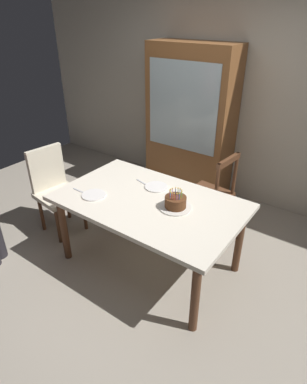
% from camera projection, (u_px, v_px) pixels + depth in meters
% --- Properties ---
extents(ground, '(6.40, 6.40, 0.00)m').
position_uv_depth(ground, '(149.00, 263.00, 3.25)').
color(ground, '#9E9384').
extents(back_wall, '(6.40, 0.10, 2.60)m').
position_uv_depth(back_wall, '(240.00, 96.00, 3.92)').
color(back_wall, beige).
rests_on(back_wall, ground).
extents(dining_table, '(1.66, 1.02, 0.74)m').
position_uv_depth(dining_table, '(149.00, 208.00, 2.93)').
color(dining_table, silver).
rests_on(dining_table, ground).
extents(birthday_cake, '(0.28, 0.28, 0.17)m').
position_uv_depth(birthday_cake, '(175.00, 203.00, 2.76)').
color(birthday_cake, silver).
rests_on(birthday_cake, dining_table).
extents(plate_near_celebrant, '(0.22, 0.22, 0.01)m').
position_uv_depth(plate_near_celebrant, '(94.00, 195.00, 2.96)').
color(plate_near_celebrant, white).
rests_on(plate_near_celebrant, dining_table).
extents(plate_far_side, '(0.22, 0.22, 0.01)m').
position_uv_depth(plate_far_side, '(156.00, 187.00, 3.09)').
color(plate_far_side, white).
rests_on(plate_far_side, dining_table).
extents(fork_near_celebrant, '(0.18, 0.02, 0.01)m').
position_uv_depth(fork_near_celebrant, '(80.00, 191.00, 3.03)').
color(fork_near_celebrant, silver).
rests_on(fork_near_celebrant, dining_table).
extents(fork_far_side, '(0.18, 0.06, 0.01)m').
position_uv_depth(fork_far_side, '(143.00, 183.00, 3.17)').
color(fork_far_side, silver).
rests_on(fork_far_side, dining_table).
extents(chair_spindle_back, '(0.48, 0.48, 0.95)m').
position_uv_depth(chair_spindle_back, '(210.00, 196.00, 3.51)').
color(chair_spindle_back, '#56331E').
rests_on(chair_spindle_back, ground).
extents(chair_upholstered, '(0.50, 0.49, 0.95)m').
position_uv_depth(chair_upholstered, '(54.00, 186.00, 3.55)').
color(chair_upholstered, beige).
rests_on(chair_upholstered, ground).
extents(china_cabinet, '(1.10, 0.45, 1.90)m').
position_uv_depth(china_cabinet, '(190.00, 123.00, 4.13)').
color(china_cabinet, brown).
rests_on(china_cabinet, ground).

